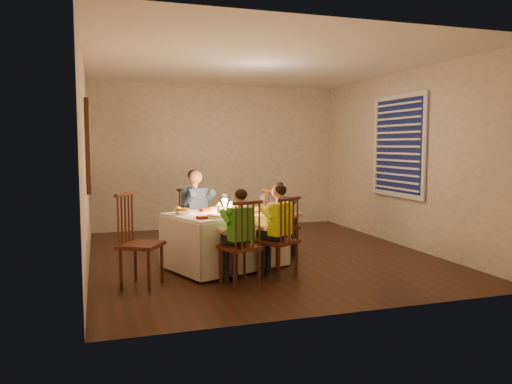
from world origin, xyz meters
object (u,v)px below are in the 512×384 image
object	(u,v)px
dining_table	(225,229)
chair_adult	(197,257)
chair_near_left	(240,285)
child_yellow	(278,277)
serving_bowl	(183,212)
child_green	(240,285)
chair_end	(281,258)
adult	(197,257)
chair_near_right	(278,277)
child_teal	(281,258)
chair_extra	(142,286)

from	to	relation	value
dining_table	chair_adult	xyz separation A→B (m)	(-0.23, 0.68, -0.49)
dining_table	chair_near_left	world-z (taller)	dining_table
child_yellow	serving_bowl	distance (m)	1.37
chair_near_left	child_green	xyz separation A→B (m)	(0.00, 0.00, 0.00)
child_green	serving_bowl	distance (m)	1.18
chair_end	adult	size ratio (longest dim) A/B	0.79
chair_near_left	chair_near_right	xyz separation A→B (m)	(0.51, 0.17, 0.00)
child_teal	child_yellow	bearing A→B (deg)	130.58
child_yellow	chair_end	bearing A→B (deg)	-142.56
child_green	chair_end	bearing A→B (deg)	-146.04
chair_near_left	child_yellow	size ratio (longest dim) A/B	0.87
chair_near_right	child_green	world-z (taller)	child_green
chair_near_left	adult	world-z (taller)	adult
chair_extra	chair_near_right	bearing A→B (deg)	-63.53
chair_extra	serving_bowl	size ratio (longest dim) A/B	4.84
chair_adult	chair_extra	xyz separation A→B (m)	(-0.82, -1.18, 0.00)
chair_extra	child_teal	distance (m)	2.06
chair_near_right	child_yellow	xyz separation A→B (m)	(0.00, 0.00, 0.00)
chair_near_left	serving_bowl	bearing A→B (deg)	-75.61
chair_extra	child_green	xyz separation A→B (m)	(1.02, -0.28, 0.00)
chair_near_right	chair_end	bearing A→B (deg)	-142.56
chair_end	serving_bowl	world-z (taller)	serving_bowl
chair_adult	child_green	size ratio (longest dim) A/B	0.89
chair_adult	chair_near_left	bearing A→B (deg)	-110.32
chair_near_right	child_green	bearing A→B (deg)	-11.09
chair_near_left	child_teal	size ratio (longest dim) A/B	0.91
chair_near_left	adult	distance (m)	1.47
chair_near_right	serving_bowl	world-z (taller)	serving_bowl
child_green	chair_adult	bearing A→B (deg)	-98.84
child_teal	chair_end	bearing A→B (deg)	-0.00
chair_near_right	serving_bowl	distance (m)	1.37
chair_end	chair_near_left	bearing A→B (deg)	113.82
chair_adult	chair_near_left	size ratio (longest dim) A/B	1.00
child_yellow	child_teal	world-z (taller)	child_yellow
chair_end	adult	world-z (taller)	adult
chair_end	chair_extra	world-z (taller)	chair_extra
chair_extra	child_green	size ratio (longest dim) A/B	0.97
dining_table	child_yellow	size ratio (longest dim) A/B	1.47
child_teal	chair_near_left	bearing A→B (deg)	113.82
chair_end	serving_bowl	size ratio (longest dim) A/B	4.47
chair_end	child_green	bearing A→B (deg)	113.82
chair_near_left	chair_end	size ratio (longest dim) A/B	1.00
chair_extra	chair_end	bearing A→B (deg)	-36.95
chair_near_left	adult	bearing A→B (deg)	-98.84
dining_table	chair_adult	world-z (taller)	dining_table
chair_near_left	chair_near_right	size ratio (longest dim) A/B	1.00
serving_bowl	child_teal	bearing A→B (deg)	11.02
dining_table	chair_near_left	distance (m)	0.92
dining_table	chair_extra	bearing A→B (deg)	-175.10
chair_adult	child_yellow	distance (m)	1.47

